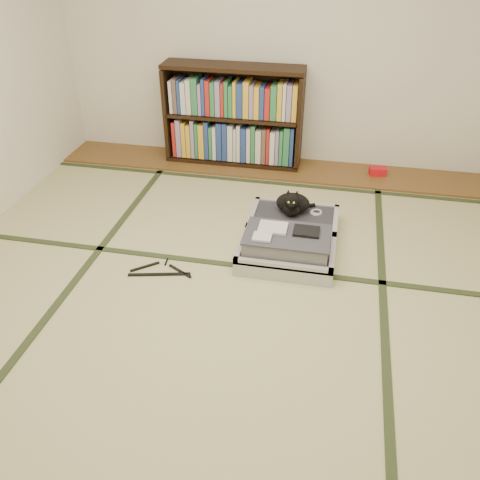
# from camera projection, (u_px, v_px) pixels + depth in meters

# --- Properties ---
(floor) EXTENTS (4.50, 4.50, 0.00)m
(floor) POSITION_uv_depth(u_px,v_px,m) (221.00, 302.00, 3.19)
(floor) COLOR #C4BE83
(floor) RESTS_ON ground
(wood_strip) EXTENTS (4.00, 0.50, 0.02)m
(wood_strip) POSITION_uv_depth(u_px,v_px,m) (270.00, 168.00, 4.83)
(wood_strip) COLOR brown
(wood_strip) RESTS_ON ground
(red_item) EXTENTS (0.16, 0.11, 0.07)m
(red_item) POSITION_uv_depth(u_px,v_px,m) (378.00, 171.00, 4.66)
(red_item) COLOR red
(red_item) RESTS_ON wood_strip
(room_shell) EXTENTS (4.50, 4.50, 4.50)m
(room_shell) POSITION_uv_depth(u_px,v_px,m) (215.00, 64.00, 2.39)
(room_shell) COLOR white
(room_shell) RESTS_ON ground
(tatami_borders) EXTENTS (4.00, 4.50, 0.01)m
(tatami_borders) POSITION_uv_depth(u_px,v_px,m) (237.00, 257.00, 3.59)
(tatami_borders) COLOR #2D381E
(tatami_borders) RESTS_ON ground
(bookcase) EXTENTS (1.28, 0.29, 0.92)m
(bookcase) POSITION_uv_depth(u_px,v_px,m) (233.00, 118.00, 4.70)
(bookcase) COLOR black
(bookcase) RESTS_ON wood_strip
(suitcase) EXTENTS (0.66, 0.88, 0.26)m
(suitcase) POSITION_uv_depth(u_px,v_px,m) (289.00, 238.00, 3.64)
(suitcase) COLOR #B5B6BB
(suitcase) RESTS_ON floor
(cat) EXTENTS (0.29, 0.30, 0.24)m
(cat) POSITION_uv_depth(u_px,v_px,m) (293.00, 203.00, 3.82)
(cat) COLOR black
(cat) RESTS_ON suitcase
(cable_coil) EXTENTS (0.09, 0.09, 0.02)m
(cable_coil) POSITION_uv_depth(u_px,v_px,m) (316.00, 212.00, 3.87)
(cable_coil) COLOR white
(cable_coil) RESTS_ON suitcase
(hanger) EXTENTS (0.43, 0.24, 0.01)m
(hanger) POSITION_uv_depth(u_px,v_px,m) (161.00, 271.00, 3.45)
(hanger) COLOR black
(hanger) RESTS_ON floor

